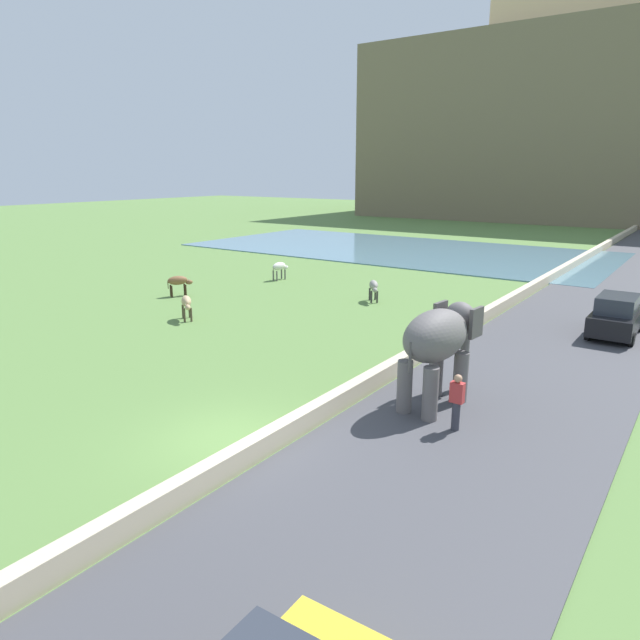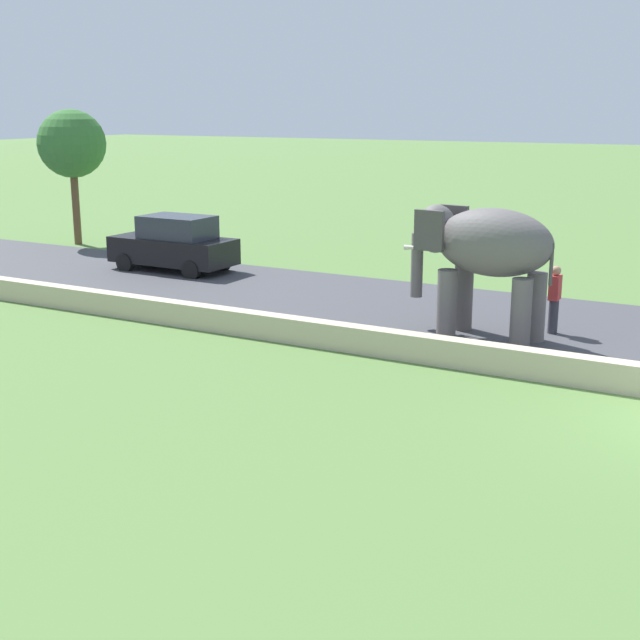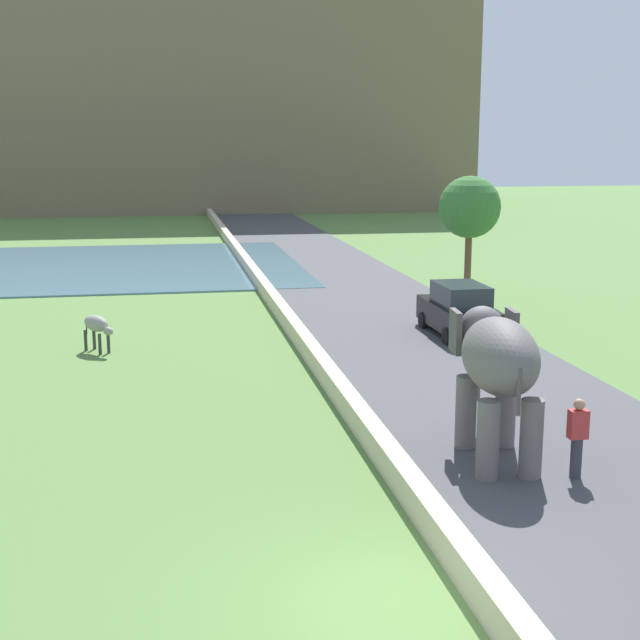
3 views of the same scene
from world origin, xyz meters
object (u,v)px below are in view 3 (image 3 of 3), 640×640
cow_grey (97,326)px  person_beside_elephant (577,437)px  elephant (496,363)px  car_black (459,310)px

cow_grey → person_beside_elephant: bearing=-52.0°
elephant → cow_grey: bearing=127.7°
person_beside_elephant → car_black: bearing=81.0°
car_black → person_beside_elephant: bearing=-99.0°
elephant → cow_grey: 14.01m
cow_grey → elephant: bearing=-52.3°
elephant → car_black: 11.65m
car_black → elephant: bearing=-105.7°
person_beside_elephant → cow_grey: 15.71m
car_black → cow_grey: bearing=-179.4°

